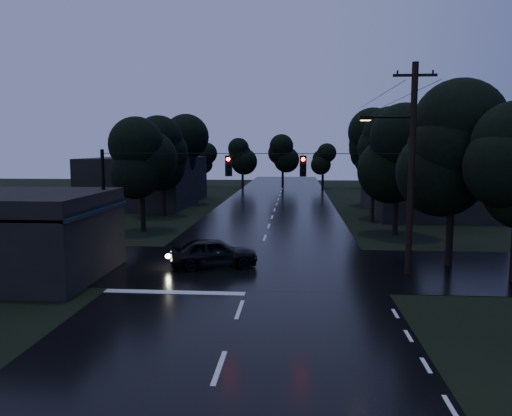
# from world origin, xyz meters

# --- Properties ---
(ground) EXTENTS (160.00, 160.00, 0.00)m
(ground) POSITION_xyz_m (0.00, 0.00, 0.00)
(ground) COLOR black
(ground) RESTS_ON ground
(main_road) EXTENTS (12.00, 120.00, 0.02)m
(main_road) POSITION_xyz_m (0.00, 30.00, 0.00)
(main_road) COLOR black
(main_road) RESTS_ON ground
(cross_street) EXTENTS (60.00, 9.00, 0.02)m
(cross_street) POSITION_xyz_m (0.00, 12.00, 0.00)
(cross_street) COLOR black
(cross_street) RESTS_ON ground
(building_far_right) EXTENTS (10.00, 14.00, 4.40)m
(building_far_right) POSITION_xyz_m (14.00, 34.00, 2.20)
(building_far_right) COLOR black
(building_far_right) RESTS_ON ground
(building_far_left) EXTENTS (10.00, 16.00, 5.00)m
(building_far_left) POSITION_xyz_m (-14.00, 40.00, 2.50)
(building_far_left) COLOR black
(building_far_left) RESTS_ON ground
(utility_pole_main) EXTENTS (3.50, 0.30, 10.00)m
(utility_pole_main) POSITION_xyz_m (7.41, 11.00, 5.26)
(utility_pole_main) COLOR black
(utility_pole_main) RESTS_ON ground
(utility_pole_far) EXTENTS (2.00, 0.30, 7.50)m
(utility_pole_far) POSITION_xyz_m (8.30, 28.00, 3.88)
(utility_pole_far) COLOR black
(utility_pole_far) RESTS_ON ground
(anchor_pole_left) EXTENTS (0.18, 0.18, 6.00)m
(anchor_pole_left) POSITION_xyz_m (-7.50, 11.00, 3.00)
(anchor_pole_left) COLOR black
(anchor_pole_left) RESTS_ON ground
(span_signals) EXTENTS (15.00, 0.37, 1.12)m
(span_signals) POSITION_xyz_m (0.56, 10.99, 5.24)
(span_signals) COLOR black
(span_signals) RESTS_ON ground
(tree_corner_near) EXTENTS (4.48, 4.48, 9.44)m
(tree_corner_near) POSITION_xyz_m (10.00, 13.00, 5.99)
(tree_corner_near) COLOR black
(tree_corner_near) RESTS_ON ground
(tree_left_a) EXTENTS (3.92, 3.92, 8.26)m
(tree_left_a) POSITION_xyz_m (-9.00, 22.00, 5.24)
(tree_left_a) COLOR black
(tree_left_a) RESTS_ON ground
(tree_left_b) EXTENTS (4.20, 4.20, 8.85)m
(tree_left_b) POSITION_xyz_m (-9.60, 30.00, 5.62)
(tree_left_b) COLOR black
(tree_left_b) RESTS_ON ground
(tree_left_c) EXTENTS (4.48, 4.48, 9.44)m
(tree_left_c) POSITION_xyz_m (-10.20, 40.00, 5.99)
(tree_left_c) COLOR black
(tree_left_c) RESTS_ON ground
(tree_right_a) EXTENTS (4.20, 4.20, 8.85)m
(tree_right_a) POSITION_xyz_m (9.00, 22.00, 5.62)
(tree_right_a) COLOR black
(tree_right_a) RESTS_ON ground
(tree_right_b) EXTENTS (4.48, 4.48, 9.44)m
(tree_right_b) POSITION_xyz_m (9.60, 30.00, 5.99)
(tree_right_b) COLOR black
(tree_right_b) RESTS_ON ground
(tree_right_c) EXTENTS (4.76, 4.76, 10.03)m
(tree_right_c) POSITION_xyz_m (10.20, 40.00, 6.37)
(tree_right_c) COLOR black
(tree_right_c) RESTS_ON ground
(car) EXTENTS (4.75, 2.83, 1.52)m
(car) POSITION_xyz_m (-2.07, 11.64, 0.76)
(car) COLOR black
(car) RESTS_ON ground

